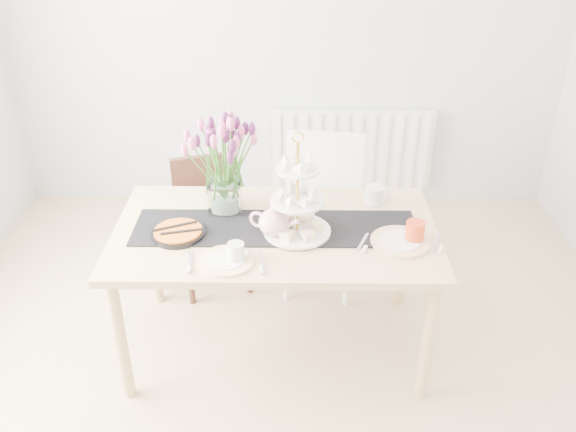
{
  "coord_description": "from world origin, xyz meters",
  "views": [
    {
      "loc": [
        0.06,
        -2.04,
        2.32
      ],
      "look_at": [
        0.04,
        0.49,
        0.85
      ],
      "focal_mm": 38.0,
      "sensor_mm": 36.0,
      "label": 1
    }
  ],
  "objects_px": {
    "mug_white": "(236,252)",
    "tart_tin": "(178,233)",
    "dining_table": "(276,242)",
    "plate_left": "(226,261)",
    "radiator": "(352,149)",
    "chair_white": "(322,201)",
    "cream_jug": "(374,195)",
    "mug_orange": "(415,232)",
    "tulip_vase": "(223,153)",
    "plate_right": "(400,242)",
    "cake_stand": "(297,209)",
    "teapot": "(274,223)",
    "mug_grey": "(280,225)",
    "chair_brown": "(209,213)"
  },
  "relations": [
    {
      "from": "mug_white",
      "to": "tart_tin",
      "type": "bearing_deg",
      "value": 147.52
    },
    {
      "from": "dining_table",
      "to": "plate_left",
      "type": "height_order",
      "value": "plate_left"
    },
    {
      "from": "radiator",
      "to": "plate_left",
      "type": "relative_size",
      "value": 4.72
    },
    {
      "from": "chair_white",
      "to": "cream_jug",
      "type": "height_order",
      "value": "chair_white"
    },
    {
      "from": "cream_jug",
      "to": "mug_orange",
      "type": "xyz_separation_m",
      "value": [
        0.15,
        -0.38,
        0.0
      ]
    },
    {
      "from": "dining_table",
      "to": "tulip_vase",
      "type": "relative_size",
      "value": 2.66
    },
    {
      "from": "tart_tin",
      "to": "plate_right",
      "type": "distance_m",
      "value": 1.07
    },
    {
      "from": "plate_left",
      "to": "plate_right",
      "type": "height_order",
      "value": "plate_right"
    },
    {
      "from": "chair_white",
      "to": "mug_white",
      "type": "relative_size",
      "value": 10.24
    },
    {
      "from": "cake_stand",
      "to": "plate_left",
      "type": "bearing_deg",
      "value": -142.47
    },
    {
      "from": "dining_table",
      "to": "tart_tin",
      "type": "xyz_separation_m",
      "value": [
        -0.47,
        -0.07,
        0.09
      ]
    },
    {
      "from": "teapot",
      "to": "mug_orange",
      "type": "height_order",
      "value": "teapot"
    },
    {
      "from": "teapot",
      "to": "cream_jug",
      "type": "relative_size",
      "value": 2.49
    },
    {
      "from": "mug_grey",
      "to": "cream_jug",
      "type": "bearing_deg",
      "value": 22.1
    },
    {
      "from": "dining_table",
      "to": "plate_right",
      "type": "relative_size",
      "value": 5.61
    },
    {
      "from": "mug_grey",
      "to": "plate_right",
      "type": "relative_size",
      "value": 0.32
    },
    {
      "from": "chair_brown",
      "to": "tulip_vase",
      "type": "height_order",
      "value": "tulip_vase"
    },
    {
      "from": "mug_orange",
      "to": "plate_right",
      "type": "height_order",
      "value": "mug_orange"
    },
    {
      "from": "teapot",
      "to": "mug_grey",
      "type": "xyz_separation_m",
      "value": [
        0.03,
        0.03,
        -0.03
      ]
    },
    {
      "from": "mug_orange",
      "to": "plate_right",
      "type": "bearing_deg",
      "value": 145.89
    },
    {
      "from": "tulip_vase",
      "to": "teapot",
      "type": "height_order",
      "value": "tulip_vase"
    },
    {
      "from": "chair_brown",
      "to": "mug_white",
      "type": "relative_size",
      "value": 8.64
    },
    {
      "from": "tart_tin",
      "to": "mug_white",
      "type": "distance_m",
      "value": 0.37
    },
    {
      "from": "tulip_vase",
      "to": "teapot",
      "type": "distance_m",
      "value": 0.44
    },
    {
      "from": "tart_tin",
      "to": "mug_white",
      "type": "height_order",
      "value": "mug_white"
    },
    {
      "from": "cake_stand",
      "to": "mug_white",
      "type": "height_order",
      "value": "cake_stand"
    },
    {
      "from": "radiator",
      "to": "chair_white",
      "type": "distance_m",
      "value": 1.04
    },
    {
      "from": "tulip_vase",
      "to": "plate_left",
      "type": "xyz_separation_m",
      "value": [
        0.05,
        -0.48,
        -0.32
      ]
    },
    {
      "from": "dining_table",
      "to": "plate_left",
      "type": "distance_m",
      "value": 0.37
    },
    {
      "from": "mug_grey",
      "to": "plate_right",
      "type": "distance_m",
      "value": 0.58
    },
    {
      "from": "tulip_vase",
      "to": "mug_grey",
      "type": "relative_size",
      "value": 6.63
    },
    {
      "from": "mug_grey",
      "to": "mug_white",
      "type": "distance_m",
      "value": 0.31
    },
    {
      "from": "radiator",
      "to": "plate_right",
      "type": "xyz_separation_m",
      "value": [
        0.07,
        -1.78,
        0.31
      ]
    },
    {
      "from": "chair_white",
      "to": "mug_orange",
      "type": "distance_m",
      "value": 0.89
    },
    {
      "from": "radiator",
      "to": "plate_right",
      "type": "height_order",
      "value": "plate_right"
    },
    {
      "from": "chair_brown",
      "to": "plate_right",
      "type": "xyz_separation_m",
      "value": [
        1.03,
        -0.78,
        0.3
      ]
    },
    {
      "from": "teapot",
      "to": "mug_orange",
      "type": "relative_size",
      "value": 2.27
    },
    {
      "from": "dining_table",
      "to": "teapot",
      "type": "height_order",
      "value": "teapot"
    },
    {
      "from": "radiator",
      "to": "cream_jug",
      "type": "distance_m",
      "value": 1.43
    },
    {
      "from": "tulip_vase",
      "to": "plate_right",
      "type": "relative_size",
      "value": 2.11
    },
    {
      "from": "chair_brown",
      "to": "mug_orange",
      "type": "relative_size",
      "value": 7.43
    },
    {
      "from": "mug_grey",
      "to": "mug_orange",
      "type": "distance_m",
      "value": 0.64
    },
    {
      "from": "tart_tin",
      "to": "mug_orange",
      "type": "height_order",
      "value": "mug_orange"
    },
    {
      "from": "dining_table",
      "to": "mug_orange",
      "type": "bearing_deg",
      "value": -9.59
    },
    {
      "from": "cream_jug",
      "to": "plate_right",
      "type": "height_order",
      "value": "cream_jug"
    },
    {
      "from": "teapot",
      "to": "mug_grey",
      "type": "relative_size",
      "value": 2.69
    },
    {
      "from": "chair_white",
      "to": "cake_stand",
      "type": "relative_size",
      "value": 1.96
    },
    {
      "from": "plate_left",
      "to": "plate_right",
      "type": "bearing_deg",
      "value": 11.71
    },
    {
      "from": "cake_stand",
      "to": "mug_orange",
      "type": "relative_size",
      "value": 4.48
    },
    {
      "from": "teapot",
      "to": "mug_grey",
      "type": "bearing_deg",
      "value": 62.6
    }
  ]
}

